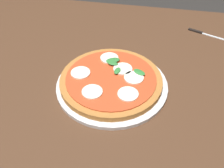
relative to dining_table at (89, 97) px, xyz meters
name	(u,v)px	position (x,y,z in m)	size (l,w,h in m)	color
dining_table	(89,97)	(0.00, 0.00, 0.00)	(1.37, 1.11, 0.72)	#4C301E
serving_tray	(112,85)	(0.08, -0.02, 0.09)	(0.35, 0.35, 0.01)	silver
pizza	(111,80)	(0.08, -0.02, 0.11)	(0.32, 0.32, 0.03)	#B27033
knife	(202,33)	(0.39, 0.36, 0.09)	(0.14, 0.07, 0.01)	black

